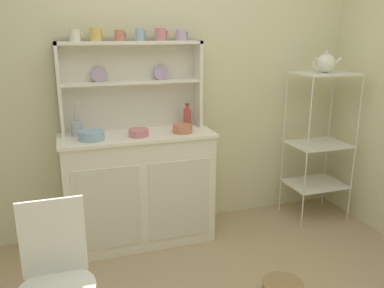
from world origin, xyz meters
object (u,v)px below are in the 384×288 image
Objects in this scene: cup_cream_0 at (75,35)px; hutch_shelf_unit at (131,78)px; bowl_mixing_large at (92,135)px; porcelain_teapot at (326,63)px; hutch_cabinet at (139,187)px; jam_bottle at (187,117)px; utensil_jar at (77,128)px; bakers_rack at (319,133)px; wire_chair at (55,271)px.

hutch_shelf_unit is at bearing 6.23° from cup_cream_0.
bowl_mixing_large is (0.05, -0.20, -0.67)m from cup_cream_0.
hutch_shelf_unit is 4.37× the size of porcelain_teapot.
hutch_shelf_unit reaches higher than porcelain_teapot.
jam_bottle is at bearing 11.58° from hutch_cabinet.
jam_bottle is (0.80, -0.04, -0.63)m from cup_cream_0.
hutch_shelf_unit reaches higher than bowl_mixing_large.
bowl_mixing_large is 0.69× the size of utensil_jar.
jam_bottle is 0.84m from utensil_jar.
cup_cream_0 is 0.46× the size of jam_bottle.
hutch_shelf_unit reaches higher than hutch_cabinet.
jam_bottle is at bearing 0.56° from utensil_jar.
hutch_cabinet is at bearing 177.56° from bakers_rack.
utensil_jar is (0.18, 1.16, 0.42)m from wire_chair.
bakers_rack is at bearing -8.41° from hutch_shelf_unit.
jam_bottle is (0.75, 0.16, 0.05)m from bowl_mixing_large.
bakers_rack is at bearing -7.65° from jam_bottle.
hutch_shelf_unit is 0.53m from jam_bottle.
bowl_mixing_large is at bearing -144.49° from hutch_shelf_unit.
utensil_jar is (-0.84, -0.01, -0.02)m from jam_bottle.
wire_chair is at bearing -116.01° from hutch_shelf_unit.
wire_chair is 1.62m from cup_cream_0.
wire_chair is at bearing -100.53° from cup_cream_0.
porcelain_teapot reaches higher than hutch_cabinet.
wire_chair is (-0.61, -1.24, -0.75)m from hutch_shelf_unit.
wire_chair is 4.85× the size of bowl_mixing_large.
porcelain_teapot reaches higher than utensil_jar.
hutch_shelf_unit is at bearing 171.58° from porcelain_teapot.
utensil_jar is (-0.09, 0.15, 0.03)m from bowl_mixing_large.
bowl_mixing_large is at bearing -75.69° from cup_cream_0.
bakers_rack is 7.30× the size of bowl_mixing_large.
utensil_jar is 1.04× the size of porcelain_teapot.
porcelain_teapot is (2.16, 1.01, 0.84)m from wire_chair.
porcelain_teapot is (1.89, 0.01, 0.45)m from bowl_mixing_large.
cup_cream_0 is at bearing 104.31° from bowl_mixing_large.
hutch_shelf_unit reaches higher than jam_bottle.
jam_bottle is at bearing 172.34° from porcelain_teapot.
porcelain_teapot is at bearing -7.66° from jam_bottle.
bakers_rack is 1.16m from jam_bottle.
wire_chair is at bearing -154.95° from porcelain_teapot.
hutch_cabinet is at bearing 177.56° from porcelain_teapot.
cup_cream_0 is at bearing 174.45° from bakers_rack.
bowl_mixing_large is 0.77m from jam_bottle.
hutch_cabinet is 0.89× the size of bakers_rack.
utensil_jar reaches higher than bowl_mixing_large.
jam_bottle is at bearing 172.35° from bakers_rack.
bakers_rack is 2.11m from cup_cream_0.
jam_bottle reaches higher than wire_chair.
hutch_cabinet is 4.48× the size of utensil_jar.
hutch_cabinet is 0.65m from utensil_jar.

